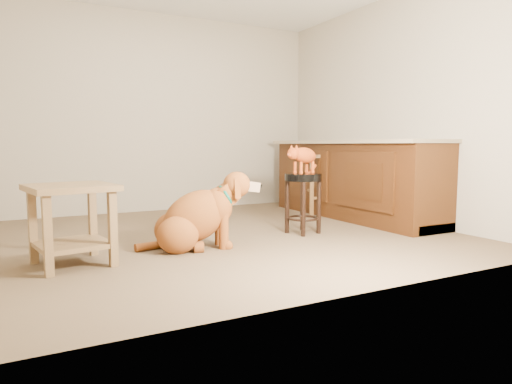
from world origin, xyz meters
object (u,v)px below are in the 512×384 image
padded_stool (303,191)px  golden_retriever (197,218)px  tabby_kitten (303,156)px  wood_stool (322,183)px  side_table (72,212)px

padded_stool → golden_retriever: (-1.18, -0.14, -0.17)m
padded_stool → golden_retriever: golden_retriever is taller
tabby_kitten → wood_stool: bearing=32.8°
side_table → tabby_kitten: bearing=6.0°
side_table → golden_retriever: bearing=5.1°
padded_stool → tabby_kitten: tabby_kitten is taller
padded_stool → wood_stool: (0.92, 0.95, -0.03)m
padded_stool → tabby_kitten: bearing=-172.9°
padded_stool → side_table: size_ratio=0.90×
golden_retriever → tabby_kitten: 1.28m
padded_stool → side_table: 2.19m
padded_stool → golden_retriever: 1.20m
padded_stool → golden_retriever: size_ratio=0.56×
wood_stool → side_table: wood_stool is taller
tabby_kitten → golden_retriever: bearing=174.0°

